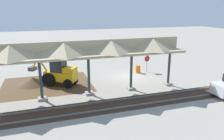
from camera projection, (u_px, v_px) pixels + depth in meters
ground_plane at (129, 77)px, 24.82m from camera, size 120.00×120.00×0.00m
dirt_work_zone at (47, 85)px, 22.28m from camera, size 8.76×7.00×0.01m
platform_canopy at (88, 49)px, 18.66m from camera, size 17.49×3.20×4.90m
rail_tracks at (158, 99)px, 18.70m from camera, size 60.00×2.58×0.15m
stop_sign at (147, 60)px, 26.53m from camera, size 0.75×0.21×2.02m
backhoe at (59, 73)px, 21.90m from camera, size 4.89×3.83×2.82m
dirt_mound at (33, 84)px, 22.36m from camera, size 6.03×6.03×1.49m
traffic_barrel at (138, 69)px, 26.35m from camera, size 0.56×0.56×0.90m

